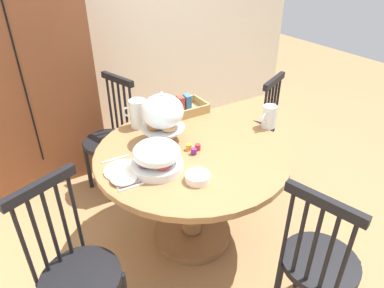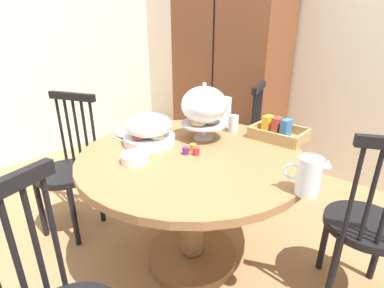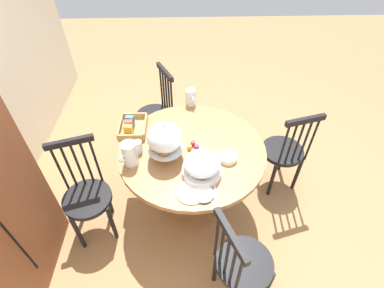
{
  "view_description": "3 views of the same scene",
  "coord_description": "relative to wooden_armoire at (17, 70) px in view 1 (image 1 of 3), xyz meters",
  "views": [
    {
      "loc": [
        -1.01,
        -1.53,
        1.9
      ],
      "look_at": [
        -0.04,
        0.05,
        0.79
      ],
      "focal_mm": 32.45,
      "sensor_mm": 36.0,
      "label": 1
    },
    {
      "loc": [
        0.92,
        -1.04,
        1.37
      ],
      "look_at": [
        -0.04,
        0.05,
        0.79
      ],
      "focal_mm": 26.98,
      "sensor_mm": 36.0,
      "label": 2
    },
    {
      "loc": [
        -1.76,
        0.11,
        2.42
      ],
      "look_at": [
        -0.04,
        0.05,
        0.79
      ],
      "focal_mm": 27.05,
      "sensor_mm": 36.0,
      "label": 3
    }
  ],
  "objects": [
    {
      "name": "dining_table",
      "position": [
        0.76,
        -1.45,
        -0.45
      ],
      "size": [
        1.23,
        1.23,
        0.74
      ],
      "color": "olive",
      "rests_on": "ground_plane"
    },
    {
      "name": "windsor_chair_by_cabinet",
      "position": [
        0.51,
        -0.57,
        -0.53
      ],
      "size": [
        0.42,
        0.42,
        0.97
      ],
      "color": "black",
      "rests_on": "ground_plane"
    },
    {
      "name": "orange_juice_pitcher",
      "position": [
        1.39,
        -1.46,
        -0.17
      ],
      "size": [
        0.18,
        0.1,
        0.16
      ],
      "color": "silver",
      "rests_on": "dining_table"
    },
    {
      "name": "wooden_armoire",
      "position": [
        0.0,
        0.0,
        0.0
      ],
      "size": [
        1.18,
        0.6,
        1.96
      ],
      "color": "brown",
      "rests_on": "ground_plane"
    },
    {
      "name": "windsor_chair_far_side",
      "position": [
        0.97,
        -2.34,
        -0.53
      ],
      "size": [
        0.42,
        0.42,
        0.97
      ],
      "color": "black",
      "rests_on": "ground_plane"
    },
    {
      "name": "soup_spoon",
      "position": [
        0.31,
        -1.29,
        -0.24
      ],
      "size": [
        0.17,
        0.02,
        0.01
      ],
      "primitive_type": "cube",
      "rotation": [
        0.0,
        0.0,
        3.1
      ],
      "color": "silver",
      "rests_on": "dining_table"
    },
    {
      "name": "windsor_chair_facing_door",
      "position": [
        -0.1,
        -1.76,
        -0.53
      ],
      "size": [
        0.43,
        0.43,
        0.97
      ],
      "color": "black",
      "rests_on": "ground_plane"
    },
    {
      "name": "table_knife",
      "position": [
        0.3,
        -1.57,
        -0.24
      ],
      "size": [
        0.17,
        0.02,
        0.01
      ],
      "primitive_type": "cube",
      "rotation": [
        0.0,
        0.0,
        3.1
      ],
      "color": "silver",
      "rests_on": "dining_table"
    },
    {
      "name": "china_plate_small",
      "position": [
        0.28,
        -1.51,
        -0.23
      ],
      "size": [
        0.15,
        0.15,
        0.01
      ],
      "primitive_type": "cylinder",
      "color": "white",
      "rests_on": "china_plate_large"
    },
    {
      "name": "ground_plane",
      "position": [
        0.8,
        -1.5,
        -0.98
      ],
      "size": [
        10.0,
        10.0,
        0.0
      ],
      "primitive_type": "plane",
      "color": "#997047"
    },
    {
      "name": "jam_jar_grape",
      "position": [
        0.75,
        -1.49,
        -0.22
      ],
      "size": [
        0.04,
        0.04,
        0.04
      ],
      "primitive_type": "cylinder",
      "color": "#5B2366",
      "rests_on": "dining_table"
    },
    {
      "name": "windsor_chair_near_window",
      "position": [
        1.6,
        -1.08,
        -0.53
      ],
      "size": [
        0.44,
        0.44,
        0.97
      ],
      "color": "black",
      "rests_on": "ground_plane"
    },
    {
      "name": "milk_pitcher",
      "position": [
        0.61,
        -0.97,
        -0.15
      ],
      "size": [
        0.17,
        0.14,
        0.2
      ],
      "color": "silver",
      "rests_on": "dining_table"
    },
    {
      "name": "jam_jar_apricot",
      "position": [
        0.75,
        -1.43,
        -0.22
      ],
      "size": [
        0.04,
        0.04,
        0.04
      ],
      "primitive_type": "cylinder",
      "color": "orange",
      "rests_on": "dining_table"
    },
    {
      "name": "cereal_basket",
      "position": [
        1.01,
        -0.93,
        -0.21
      ],
      "size": [
        0.32,
        0.24,
        0.12
      ],
      "color": "tan",
      "rests_on": "dining_table"
    },
    {
      "name": "fruit_platter_covered",
      "position": [
        0.48,
        -1.51,
        -0.16
      ],
      "size": [
        0.3,
        0.3,
        0.18
      ],
      "color": "silver",
      "rests_on": "dining_table"
    },
    {
      "name": "cereal_bowl",
      "position": [
        0.62,
        -1.73,
        -0.22
      ],
      "size": [
        0.14,
        0.14,
        0.04
      ],
      "primitive_type": "cylinder",
      "color": "white",
      "rests_on": "dining_table"
    },
    {
      "name": "china_plate_large",
      "position": [
        0.31,
        -1.43,
        -0.24
      ],
      "size": [
        0.22,
        0.22,
        0.01
      ],
      "primitive_type": "cylinder",
      "color": "white",
      "rests_on": "dining_table"
    },
    {
      "name": "dinner_fork",
      "position": [
        0.3,
        -1.6,
        -0.24
      ],
      "size": [
        0.17,
        0.02,
        0.01
      ],
      "primitive_type": "cube",
      "rotation": [
        0.0,
        0.0,
        3.1
      ],
      "color": "silver",
      "rests_on": "dining_table"
    },
    {
      "name": "wall_back",
      "position": [
        0.8,
        0.33,
        0.32
      ],
      "size": [
        4.8,
        0.06,
        2.6
      ],
      "primitive_type": "cube",
      "color": "silver",
      "rests_on": "ground_plane"
    },
    {
      "name": "jam_jar_strawberry",
      "position": [
        0.8,
        -1.46,
        -0.22
      ],
      "size": [
        0.04,
        0.04,
        0.04
      ],
      "primitive_type": "cylinder",
      "color": "#B7282D",
      "rests_on": "dining_table"
    },
    {
      "name": "drinking_glass",
      "position": [
        0.74,
        -1.01,
        -0.19
      ],
      "size": [
        0.06,
        0.06,
        0.11
      ],
      "primitive_type": "cylinder",
      "color": "silver",
      "rests_on": "dining_table"
    },
    {
      "name": "pastry_stand_with_dome",
      "position": [
        0.67,
        -1.24,
        -0.05
      ],
      "size": [
        0.28,
        0.28,
        0.34
      ],
      "color": "silver",
      "rests_on": "dining_table"
    }
  ]
}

